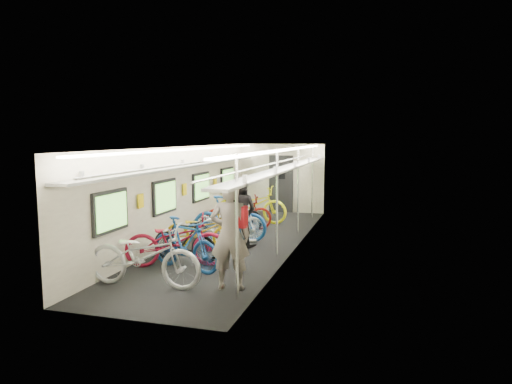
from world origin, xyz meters
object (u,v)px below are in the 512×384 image
Objects in this scene: bicycle_0 at (144,255)px; passenger_mid at (240,212)px; passenger_near at (230,235)px; bicycle_1 at (185,244)px; backpack at (240,217)px.

passenger_mid reaches higher than bicycle_0.
bicycle_0 is at bearing 3.98° from passenger_near.
bicycle_1 is at bearing 86.45° from passenger_mid.
bicycle_0 is 1.22× the size of bicycle_1.
passenger_near is at bearing -80.00° from bicycle_0.
backpack is at bearing -79.11° from bicycle_0.
passenger_near reaches higher than bicycle_1.
bicycle_1 is 0.92× the size of passenger_near.
bicycle_1 is at bearing 165.79° from backpack.
passenger_near is 0.36m from backpack.
passenger_mid reaches higher than bicycle_1.
bicycle_0 is at bearing -153.13° from backpack.
bicycle_0 is 5.67× the size of backpack.
backpack is (0.94, -2.97, 0.43)m from passenger_mid.
passenger_near is (1.50, 0.31, 0.39)m from bicycle_0.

